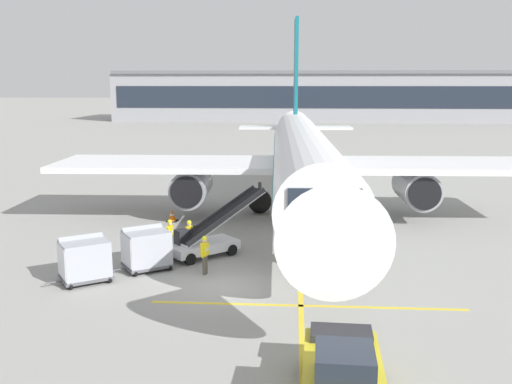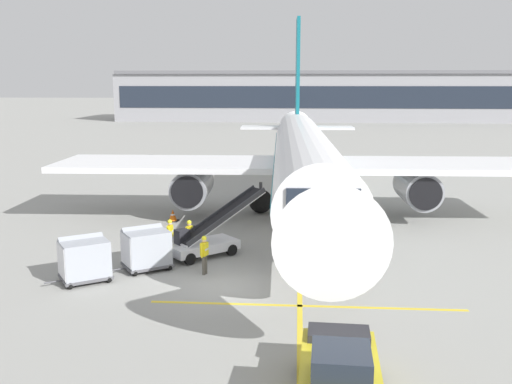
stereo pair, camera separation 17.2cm
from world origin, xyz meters
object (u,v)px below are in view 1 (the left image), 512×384
object	(u,v)px
baggage_cart_second	(84,259)
ground_crew_marshaller	(170,234)
parked_airplane	(303,158)
ground_crew_by_carts	(189,235)
safety_cone_engine_keepout	(172,216)
pushback_tug	(343,373)
ground_crew_by_loader	(205,252)
baggage_cart_lead	(146,248)
belt_loader	(207,238)

from	to	relation	value
baggage_cart_second	ground_crew_marshaller	bearing A→B (deg)	56.34
parked_airplane	ground_crew_by_carts	xyz separation A→B (m)	(-5.64, -8.67, -2.74)
parked_airplane	safety_cone_engine_keepout	bearing A→B (deg)	-166.72
baggage_cart_second	ground_crew_by_carts	distance (m)	5.54
pushback_tug	ground_crew_marshaller	distance (m)	14.87
parked_airplane	pushback_tug	xyz separation A→B (m)	(0.78, -21.48, -2.91)
safety_cone_engine_keepout	parked_airplane	bearing A→B (deg)	13.28
pushback_tug	ground_crew_by_loader	size ratio (longest dim) A/B	2.58
pushback_tug	ground_crew_marshaller	bearing A→B (deg)	119.83
ground_crew_marshaller	baggage_cart_lead	bearing A→B (deg)	-103.66
parked_airplane	ground_crew_marshaller	world-z (taller)	parked_airplane
ground_crew_by_loader	safety_cone_engine_keepout	size ratio (longest dim) A/B	2.43
ground_crew_by_loader	ground_crew_marshaller	bearing A→B (deg)	126.83
ground_crew_by_loader	pushback_tug	bearing A→B (deg)	-62.42
pushback_tug	ground_crew_by_carts	distance (m)	14.33
baggage_cart_lead	safety_cone_engine_keepout	distance (m)	9.14
baggage_cart_lead	safety_cone_engine_keepout	bearing A→B (deg)	94.87
ground_crew_by_loader	safety_cone_engine_keepout	bearing A→B (deg)	110.14
belt_loader	ground_crew_marshaller	world-z (taller)	belt_loader
pushback_tug	ground_crew_by_loader	bearing A→B (deg)	117.58
pushback_tug	safety_cone_engine_keepout	distance (m)	21.47
baggage_cart_second	safety_cone_engine_keepout	world-z (taller)	baggage_cart_second
ground_crew_by_loader	ground_crew_marshaller	xyz separation A→B (m)	(-2.18, 2.91, 0.00)
parked_airplane	safety_cone_engine_keepout	distance (m)	8.85
ground_crew_by_loader	safety_cone_engine_keepout	distance (m)	10.26
belt_loader	pushback_tug	distance (m)	13.93
pushback_tug	ground_crew_marshaller	world-z (taller)	pushback_tug
belt_loader	pushback_tug	bearing A→B (deg)	-66.53
baggage_cart_second	baggage_cart_lead	bearing A→B (deg)	39.17
parked_airplane	safety_cone_engine_keepout	world-z (taller)	parked_airplane
belt_loader	safety_cone_engine_keepout	size ratio (longest dim) A/B	6.62
ground_crew_by_carts	safety_cone_engine_keepout	distance (m)	7.21
ground_crew_marshaller	ground_crew_by_loader	bearing A→B (deg)	-53.17
ground_crew_by_loader	safety_cone_engine_keepout	world-z (taller)	ground_crew_by_loader
ground_crew_marshaller	parked_airplane	bearing A→B (deg)	52.41
baggage_cart_second	ground_crew_by_carts	world-z (taller)	baggage_cart_second
pushback_tug	safety_cone_engine_keepout	world-z (taller)	pushback_tug
ground_crew_by_loader	ground_crew_by_carts	xyz separation A→B (m)	(-1.20, 2.83, 0.00)
parked_airplane	belt_loader	distance (m)	10.33
ground_crew_by_carts	safety_cone_engine_keepout	bearing A→B (deg)	108.90
pushback_tug	belt_loader	bearing A→B (deg)	113.47
ground_crew_marshaller	safety_cone_engine_keepout	xyz separation A→B (m)	(-1.35, 6.71, -0.65)
ground_crew_by_loader	belt_loader	bearing A→B (deg)	96.79
pushback_tug	ground_crew_by_carts	xyz separation A→B (m)	(-6.42, 12.82, 0.17)
ground_crew_by_loader	ground_crew_marshaller	world-z (taller)	same
parked_airplane	ground_crew_marshaller	size ratio (longest dim) A/B	23.14
belt_loader	baggage_cart_second	world-z (taller)	belt_loader
parked_airplane	safety_cone_engine_keepout	xyz separation A→B (m)	(-7.96, -1.88, -3.39)
pushback_tug	ground_crew_marshaller	xyz separation A→B (m)	(-7.39, 12.90, 0.17)
parked_airplane	baggage_cart_second	size ratio (longest dim) A/B	14.93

